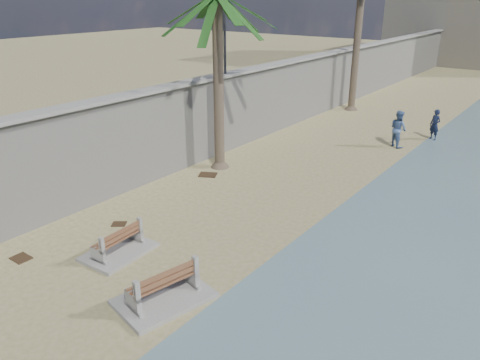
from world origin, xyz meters
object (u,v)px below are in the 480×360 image
Objects in this scene: person_a at (435,123)px; person_b at (399,127)px; bench_near at (163,287)px; bench_far at (118,243)px.

person_b reaches higher than person_a.
bench_near is 17.87m from person_a.
person_b is (-1.09, -2.25, 0.09)m from person_a.
bench_near is 1.22× the size of bench_far.
bench_far is 1.03× the size of person_b.
person_b is at bearing 79.24° from bench_far.
person_a is 2.50m from person_b.
person_b reaches higher than bench_far.
person_a is at bearing -83.64° from person_b.
person_a is (1.26, 17.82, 0.49)m from bench_near.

